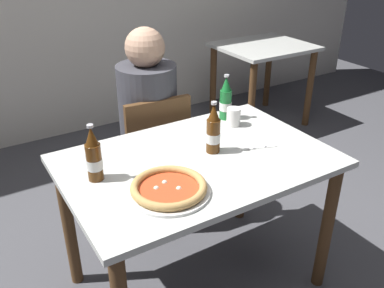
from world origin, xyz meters
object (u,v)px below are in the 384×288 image
at_px(diner_seated, 149,133).
at_px(paper_cup, 233,117).
at_px(beer_bottle_left, 94,157).
at_px(napkin_with_cutlery, 253,140).
at_px(chair_behind_table, 153,152).
at_px(dining_table_background, 263,62).
at_px(pizza_margherita_near, 169,188).
at_px(dining_table_main, 198,180).
at_px(beer_bottle_center, 213,131).
at_px(beer_bottle_right, 226,100).

relative_size(diner_seated, paper_cup, 12.73).
height_order(beer_bottle_left, napkin_with_cutlery, beer_bottle_left).
xyz_separation_m(chair_behind_table, dining_table_background, (1.54, 0.83, 0.11)).
bearing_deg(pizza_margherita_near, paper_cup, 32.71).
distance_m(dining_table_main, beer_bottle_center, 0.24).
relative_size(dining_table_main, chair_behind_table, 1.41).
bearing_deg(dining_table_background, napkin_with_cutlery, -131.75).
bearing_deg(beer_bottle_left, beer_bottle_right, 15.70).
bearing_deg(beer_bottle_right, pizza_margherita_near, -141.98).
height_order(diner_seated, napkin_with_cutlery, diner_seated).
xyz_separation_m(diner_seated, paper_cup, (0.27, -0.46, 0.21)).
bearing_deg(dining_table_background, beer_bottle_right, -137.32).
xyz_separation_m(chair_behind_table, paper_cup, (0.28, -0.40, 0.32)).
distance_m(chair_behind_table, napkin_with_cutlery, 0.71).
height_order(chair_behind_table, beer_bottle_right, beer_bottle_right).
bearing_deg(pizza_margherita_near, beer_bottle_center, 29.84).
distance_m(diner_seated, beer_bottle_left, 0.83).
bearing_deg(beer_bottle_left, dining_table_background, 33.74).
height_order(beer_bottle_center, napkin_with_cutlery, beer_bottle_center).
distance_m(chair_behind_table, paper_cup, 0.59).
xyz_separation_m(chair_behind_table, beer_bottle_center, (0.03, -0.59, 0.37)).
xyz_separation_m(beer_bottle_center, napkin_with_cutlery, (0.23, -0.01, -0.10)).
distance_m(beer_bottle_left, paper_cup, 0.81).
height_order(dining_table_main, paper_cup, paper_cup).
relative_size(dining_table_main, pizza_margherita_near, 3.65).
bearing_deg(napkin_with_cutlery, dining_table_main, -178.22).
distance_m(dining_table_main, napkin_with_cutlery, 0.35).
bearing_deg(dining_table_main, dining_table_background, 41.98).
bearing_deg(napkin_with_cutlery, chair_behind_table, 113.19).
distance_m(pizza_margherita_near, napkin_with_cutlery, 0.60).
distance_m(diner_seated, napkin_with_cutlery, 0.72).
height_order(pizza_margherita_near, paper_cup, paper_cup).
bearing_deg(paper_cup, diner_seated, 121.12).
xyz_separation_m(dining_table_main, napkin_with_cutlery, (0.32, 0.01, 0.12)).
bearing_deg(pizza_margherita_near, beer_bottle_right, 38.02).
xyz_separation_m(beer_bottle_center, beer_bottle_right, (0.27, 0.28, 0.00)).
xyz_separation_m(chair_behind_table, beer_bottle_left, (-0.52, -0.54, 0.37)).
height_order(pizza_margherita_near, napkin_with_cutlery, pizza_margherita_near).
height_order(pizza_margherita_near, beer_bottle_left, beer_bottle_left).
xyz_separation_m(beer_bottle_right, napkin_with_cutlery, (-0.04, -0.29, -0.10)).
xyz_separation_m(chair_behind_table, napkin_with_cutlery, (0.26, -0.60, 0.27)).
bearing_deg(chair_behind_table, napkin_with_cutlery, 117.93).
xyz_separation_m(pizza_margherita_near, beer_bottle_left, (-0.21, 0.25, 0.08)).
xyz_separation_m(beer_bottle_left, paper_cup, (0.80, 0.13, -0.06)).
bearing_deg(beer_bottle_center, dining_table_main, -168.97).
height_order(dining_table_main, chair_behind_table, chair_behind_table).
relative_size(chair_behind_table, napkin_with_cutlery, 3.71).
relative_size(chair_behind_table, pizza_margherita_near, 2.59).
bearing_deg(beer_bottle_right, dining_table_background, 42.68).
relative_size(dining_table_background, paper_cup, 8.42).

